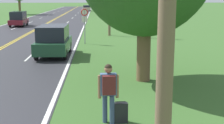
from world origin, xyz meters
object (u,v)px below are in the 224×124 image
object	(u,v)px
suitcase	(120,113)
car_champagne_hatchback_mid_near	(87,8)
car_dark_green_suv_nearest	(53,40)
hitchhiker_person	(109,88)
car_maroon_van_approaching	(19,19)
traffic_sign	(85,17)

from	to	relation	value
suitcase	car_champagne_hatchback_mid_near	size ratio (longest dim) A/B	0.18
car_dark_green_suv_nearest	hitchhiker_person	bearing A→B (deg)	15.99
hitchhiker_person	car_champagne_hatchback_mid_near	world-z (taller)	hitchhiker_person
car_maroon_van_approaching	hitchhiker_person	bearing A→B (deg)	-164.51
hitchhiker_person	traffic_sign	bearing A→B (deg)	1.75
car_dark_green_suv_nearest	car_maroon_van_approaching	distance (m)	21.85
car_maroon_van_approaching	car_champagne_hatchback_mid_near	distance (m)	43.03
suitcase	car_maroon_van_approaching	distance (m)	33.31
suitcase	car_dark_green_suv_nearest	xyz separation A→B (m)	(-3.40, 10.94, 0.69)
car_dark_green_suv_nearest	car_maroon_van_approaching	size ratio (longest dim) A/B	0.98
traffic_sign	car_maroon_van_approaching	bearing A→B (deg)	119.77
traffic_sign	car_maroon_van_approaching	world-z (taller)	traffic_sign
car_dark_green_suv_nearest	car_champagne_hatchback_mid_near	xyz separation A→B (m)	(0.27, 63.04, -0.18)
car_dark_green_suv_nearest	car_maroon_van_approaching	bearing A→B (deg)	-160.38
car_maroon_van_approaching	car_champagne_hatchback_mid_near	world-z (taller)	car_maroon_van_approaching
hitchhiker_person	traffic_sign	xyz separation A→B (m)	(-1.25, 16.05, 1.01)
traffic_sign	car_champagne_hatchback_mid_near	distance (m)	58.04
car_dark_green_suv_nearest	car_champagne_hatchback_mid_near	bearing A→B (deg)	-179.69
suitcase	car_champagne_hatchback_mid_near	distance (m)	74.05
car_dark_green_suv_nearest	suitcase	bearing A→B (deg)	17.79
traffic_sign	car_champagne_hatchback_mid_near	size ratio (longest dim) A/B	0.77
traffic_sign	car_dark_green_suv_nearest	size ratio (longest dim) A/B	0.66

